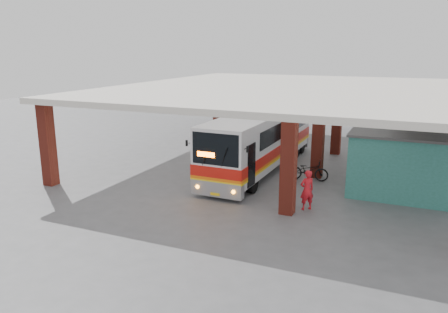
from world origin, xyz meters
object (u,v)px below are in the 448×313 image
at_px(pedestrian, 307,190).
at_px(red_chair, 359,158).
at_px(coach_bus, 261,139).
at_px(motorcycle, 308,170).

distance_m(pedestrian, red_chair, 9.31).
bearing_deg(coach_bus, pedestrian, -52.72).
height_order(motorcycle, pedestrian, pedestrian).
distance_m(motorcycle, red_chair, 5.26).
xyz_separation_m(motorcycle, red_chair, (2.09, 4.82, -0.22)).
height_order(coach_bus, motorcycle, coach_bus).
height_order(coach_bus, pedestrian, coach_bus).
relative_size(pedestrian, red_chair, 2.40).
xyz_separation_m(motorcycle, pedestrian, (0.94, -4.41, 0.34)).
bearing_deg(pedestrian, motorcycle, -119.09).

